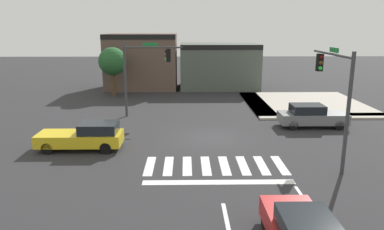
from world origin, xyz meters
name	(u,v)px	position (x,y,z in m)	size (l,w,h in m)	color
ground_plane	(210,138)	(0.00, 0.00, 0.00)	(120.00, 120.00, 0.00)	#2B2B2D
crosswalk_near	(215,165)	(0.00, -4.50, 0.00)	(6.96, 2.57, 0.01)	silver
bike_detector_marking	(271,204)	(1.88, -8.62, 0.00)	(0.93, 0.93, 0.01)	yellow
curb_corner_northeast	(300,104)	(8.49, 9.42, 0.07)	(10.00, 10.60, 0.15)	#B2AA9E
storefront_row	(179,63)	(-2.22, 18.71, 2.71)	(16.41, 5.55, 5.87)	brown
traffic_signal_northwest	(145,66)	(-4.51, 5.77, 3.87)	(4.39, 0.32, 5.63)	#383A3D
traffic_signal_southeast	(334,83)	(5.89, -3.79, 4.01)	(0.32, 5.04, 5.73)	#383A3D
car_gray	(311,116)	(7.10, 2.51, 0.78)	(4.52, 1.79, 1.56)	slate
car_yellow	(84,136)	(-7.13, -1.89, 0.75)	(4.64, 1.78, 1.53)	gold
roadside_tree	(113,62)	(-8.50, 14.00, 3.36)	(2.69, 2.69, 4.74)	#4C3823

